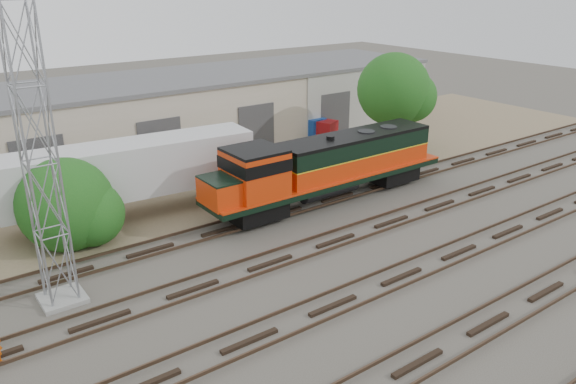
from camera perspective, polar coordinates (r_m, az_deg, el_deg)
ground at (r=25.32m, az=0.13°, el=-8.66°), size 140.00×140.00×0.00m
dirt_strip at (r=37.39m, az=-13.59°, el=0.83°), size 80.00×16.00×0.02m
tracks at (r=23.28m, az=4.58°, el=-11.42°), size 80.00×20.40×0.28m
warehouse at (r=43.89m, az=-17.99°, el=6.97°), size 58.40×10.40×5.30m
locomotive at (r=32.74m, az=3.87°, el=2.64°), size 16.16×2.83×3.88m
signal_tower at (r=23.18m, az=-23.80°, el=2.20°), size 1.75×1.75×11.84m
semi_trailer at (r=31.92m, az=-15.07°, el=2.22°), size 13.86×3.87×4.21m
dumpster_blue at (r=47.52m, az=2.62°, el=6.63°), size 1.77×1.68×1.50m
dumpster_red at (r=47.04m, az=3.95°, el=6.39°), size 1.91×1.85×1.40m
tree_mid at (r=29.57m, az=-21.06°, el=-1.45°), size 4.93×4.70×4.70m
tree_east at (r=43.58m, az=11.13°, el=10.00°), size 5.74×5.47×7.38m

